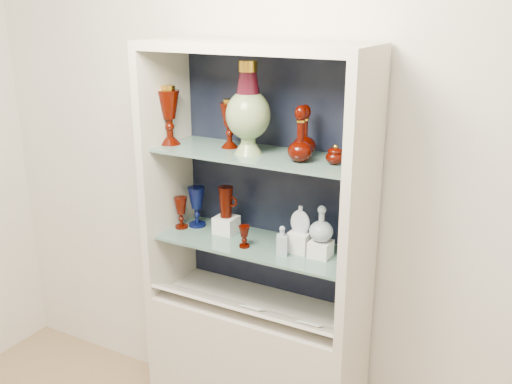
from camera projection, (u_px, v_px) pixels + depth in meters
The scene contains 29 objects.
wall_back at pixel (279, 159), 2.65m from camera, with size 3.50×0.02×2.80m, color beige.
cabinet_base at pixel (256, 372), 2.78m from camera, with size 1.00×0.40×0.75m, color beige.
cabinet_back_panel at pixel (276, 176), 2.65m from camera, with size 0.98×0.02×1.15m, color black.
cabinet_side_left at pixel (167, 172), 2.71m from camera, with size 0.04×0.40×1.15m, color beige.
cabinet_side_right at pixel (362, 204), 2.27m from camera, with size 0.04×0.40×1.15m, color beige.
cabinet_top_cap at pixel (256, 47), 2.31m from camera, with size 1.00×0.40×0.04m, color beige.
shelf_lower at pixel (258, 244), 2.59m from camera, with size 0.92×0.34×0.01m, color slate.
shelf_upper at pixel (258, 155), 2.46m from camera, with size 0.92×0.34×0.01m, color slate.
label_ledge at pixel (244, 308), 2.57m from camera, with size 0.92×0.18×0.01m, color beige.
label_card_0 at pixel (310, 323), 2.42m from camera, with size 0.10×0.07×0.00m, color white.
label_card_1 at pixel (253, 308), 2.54m from camera, with size 0.10×0.07×0.00m, color white.
pedestal_lamp_left at pixel (169, 115), 2.59m from camera, with size 0.10×0.10×0.27m, color #3E0A01, non-canonical shape.
pedestal_lamp_right at pixel (229, 124), 2.53m from camera, with size 0.08×0.08×0.22m, color #3E0A01, non-canonical shape.
enamel_urn at pixel (248, 108), 2.40m from camera, with size 0.19×0.19×0.39m, color #074713, non-canonical shape.
ruby_decanter_a at pixel (300, 130), 2.29m from camera, with size 0.10×0.10×0.26m, color #3C0700, non-canonical shape.
ruby_decanter_b at pixel (305, 129), 2.39m from camera, with size 0.10×0.10×0.23m, color #3C0700, non-canonical shape.
lidded_bowl at pixel (335, 154), 2.28m from camera, with size 0.07×0.07×0.08m, color #3C0700, non-canonical shape.
cobalt_goblet at pixel (197, 207), 2.77m from camera, with size 0.08×0.08×0.20m, color #090F3E, non-canonical shape.
ruby_goblet_tall at pixel (181, 213), 2.75m from camera, with size 0.06×0.06×0.16m, color #3E0A01, non-canonical shape.
ruby_goblet_small at pixel (244, 237), 2.53m from camera, with size 0.05×0.05×0.10m, color #3C0700, non-canonical shape.
riser_ruby_pitcher at pixel (226, 225), 2.70m from camera, with size 0.10×0.10×0.08m, color silver.
ruby_pitcher at pixel (226, 202), 2.66m from camera, with size 0.11×0.07×0.15m, color #3E0A01, non-canonical shape.
clear_square_bottle at pixel (282, 241), 2.44m from camera, with size 0.05×0.05×0.13m, color #93A2AC, non-canonical shape.
riser_flat_flask at pixel (300, 242), 2.49m from camera, with size 0.09×0.09×0.09m, color silver.
flat_flask at pixel (300, 219), 2.46m from camera, with size 0.09×0.04×0.12m, color silver, non-canonical shape.
riser_clear_round_decanter at pixel (320, 249), 2.44m from camera, with size 0.09×0.09×0.07m, color silver.
clear_round_decanter at pixel (321, 225), 2.41m from camera, with size 0.10×0.10×0.15m, color #93A2AC, non-canonical shape.
riser_cameo_medallion at pixel (355, 243), 2.46m from camera, with size 0.08×0.08×0.10m, color silver.
cameo_medallion at pixel (356, 219), 2.43m from camera, with size 0.10×0.04×0.12m, color black, non-canonical shape.
Camera 1 is at (1.14, -0.55, 2.07)m, focal length 40.00 mm.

